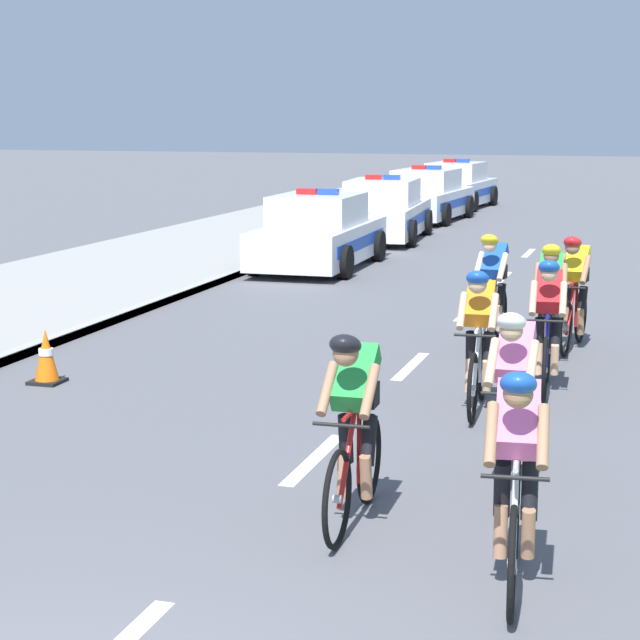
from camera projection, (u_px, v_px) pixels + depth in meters
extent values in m
cube|color=gray|center=(72.00, 284.00, 20.43)|extent=(4.88, 60.00, 0.12)
cube|color=#9E9E99|center=(193.00, 289.00, 19.75)|extent=(0.16, 60.00, 0.13)
cube|color=white|center=(314.00, 459.00, 10.31)|extent=(0.14, 1.60, 0.01)
cube|color=white|center=(411.00, 366.00, 14.07)|extent=(0.14, 1.60, 0.01)
cube|color=white|center=(467.00, 312.00, 17.83)|extent=(0.14, 1.60, 0.01)
cube|color=white|center=(503.00, 278.00, 21.59)|extent=(0.14, 1.60, 0.01)
cube|color=white|center=(529.00, 253.00, 25.35)|extent=(0.14, 1.60, 0.01)
torus|color=black|center=(512.00, 564.00, 6.99)|extent=(0.12, 0.72, 0.72)
cylinder|color=#99999E|center=(512.00, 564.00, 6.99)|extent=(0.07, 0.07, 0.06)
torus|color=black|center=(516.00, 509.00, 7.95)|extent=(0.12, 0.72, 0.72)
cylinder|color=#99999E|center=(516.00, 509.00, 7.95)|extent=(0.07, 0.07, 0.06)
cylinder|color=silver|center=(517.00, 458.00, 7.33)|extent=(0.09, 0.55, 0.04)
cylinder|color=silver|center=(514.00, 515.00, 7.22)|extent=(0.09, 0.48, 0.63)
cylinder|color=silver|center=(516.00, 493.00, 7.57)|extent=(0.04, 0.04, 0.65)
cylinder|color=black|center=(515.00, 478.00, 6.99)|extent=(0.42, 0.07, 0.03)
cube|color=black|center=(517.00, 443.00, 7.51)|extent=(0.12, 0.23, 0.05)
cube|color=pink|center=(518.00, 419.00, 7.36)|extent=(0.34, 0.57, 0.46)
cube|color=black|center=(518.00, 438.00, 7.50)|extent=(0.30, 0.23, 0.18)
cylinder|color=black|center=(530.00, 491.00, 7.49)|extent=(0.13, 0.23, 0.40)
cylinder|color=#9E7051|center=(528.00, 534.00, 7.46)|extent=(0.11, 0.16, 0.36)
cylinder|color=black|center=(502.00, 489.00, 7.53)|extent=(0.13, 0.18, 0.40)
cylinder|color=#9E7051|center=(500.00, 532.00, 7.50)|extent=(0.10, 0.13, 0.36)
cylinder|color=#9E7051|center=(543.00, 437.00, 7.13)|extent=(0.12, 0.41, 0.35)
cylinder|color=#9E7051|center=(491.00, 434.00, 7.19)|extent=(0.12, 0.41, 0.35)
sphere|color=#9E7051|center=(518.00, 394.00, 7.02)|extent=(0.19, 0.19, 0.19)
ellipsoid|color=blue|center=(518.00, 384.00, 7.00)|extent=(0.26, 0.34, 0.24)
torus|color=black|center=(337.00, 499.00, 8.16)|extent=(0.06, 0.72, 0.72)
cylinder|color=#99999E|center=(337.00, 499.00, 8.16)|extent=(0.06, 0.06, 0.06)
torus|color=black|center=(369.00, 459.00, 9.11)|extent=(0.06, 0.72, 0.72)
cylinder|color=#99999E|center=(369.00, 459.00, 9.11)|extent=(0.06, 0.06, 0.06)
cylinder|color=#B21919|center=(353.00, 411.00, 8.49)|extent=(0.05, 0.55, 0.04)
cylinder|color=#B21919|center=(347.00, 459.00, 8.38)|extent=(0.05, 0.48, 0.63)
cylinder|color=#B21919|center=(359.00, 443.00, 8.73)|extent=(0.04, 0.04, 0.65)
cylinder|color=black|center=(341.00, 425.00, 8.16)|extent=(0.42, 0.04, 0.03)
cube|color=black|center=(359.00, 399.00, 8.67)|extent=(0.11, 0.22, 0.05)
cube|color=green|center=(356.00, 377.00, 8.52)|extent=(0.29, 0.55, 0.47)
cube|color=black|center=(359.00, 394.00, 8.65)|extent=(0.28, 0.21, 0.18)
cylinder|color=black|center=(369.00, 441.00, 8.64)|extent=(0.12, 0.23, 0.40)
cylinder|color=#9E7051|center=(366.00, 477.00, 8.62)|extent=(0.09, 0.16, 0.36)
cylinder|color=black|center=(346.00, 439.00, 8.69)|extent=(0.11, 0.17, 0.40)
cylinder|color=#9E7051|center=(343.00, 475.00, 8.66)|extent=(0.09, 0.12, 0.36)
cylinder|color=#9E7051|center=(370.00, 391.00, 8.28)|extent=(0.09, 0.40, 0.35)
cylinder|color=#9E7051|center=(327.00, 389.00, 8.36)|extent=(0.09, 0.40, 0.35)
sphere|color=#9E7051|center=(346.00, 354.00, 8.19)|extent=(0.19, 0.19, 0.19)
ellipsoid|color=black|center=(345.00, 345.00, 8.17)|extent=(0.24, 0.32, 0.24)
torus|color=black|center=(504.00, 461.00, 9.05)|extent=(0.04, 0.72, 0.72)
cylinder|color=#99999E|center=(504.00, 461.00, 9.05)|extent=(0.06, 0.06, 0.06)
torus|color=black|center=(520.00, 428.00, 9.99)|extent=(0.04, 0.72, 0.72)
cylinder|color=#99999E|center=(520.00, 428.00, 9.99)|extent=(0.06, 0.06, 0.06)
cylinder|color=silver|center=(513.00, 382.00, 9.37)|extent=(0.04, 0.55, 0.04)
cylinder|color=silver|center=(509.00, 426.00, 9.27)|extent=(0.04, 0.48, 0.63)
cylinder|color=silver|center=(515.00, 412.00, 9.61)|extent=(0.04, 0.04, 0.65)
cylinder|color=black|center=(507.00, 395.00, 9.05)|extent=(0.42, 0.03, 0.03)
cube|color=black|center=(517.00, 372.00, 9.55)|extent=(0.10, 0.22, 0.05)
cube|color=pink|center=(515.00, 352.00, 9.40)|extent=(0.28, 0.54, 0.47)
cube|color=black|center=(517.00, 368.00, 9.54)|extent=(0.28, 0.20, 0.18)
cylinder|color=black|center=(525.00, 410.00, 9.53)|extent=(0.11, 0.22, 0.40)
cylinder|color=tan|center=(523.00, 443.00, 9.50)|extent=(0.09, 0.15, 0.36)
cylinder|color=black|center=(504.00, 409.00, 9.58)|extent=(0.11, 0.17, 0.40)
cylinder|color=tan|center=(502.00, 441.00, 9.55)|extent=(0.09, 0.12, 0.36)
cylinder|color=tan|center=(532.00, 365.00, 9.16)|extent=(0.08, 0.40, 0.35)
cylinder|color=tan|center=(492.00, 362.00, 9.25)|extent=(0.08, 0.40, 0.35)
sphere|color=tan|center=(511.00, 330.00, 9.07)|extent=(0.19, 0.19, 0.19)
ellipsoid|color=white|center=(511.00, 322.00, 9.05)|extent=(0.23, 0.31, 0.24)
torus|color=black|center=(473.00, 388.00, 11.43)|extent=(0.09, 0.73, 0.72)
cylinder|color=#99999E|center=(473.00, 388.00, 11.43)|extent=(0.06, 0.06, 0.06)
torus|color=black|center=(483.00, 367.00, 12.39)|extent=(0.09, 0.73, 0.72)
cylinder|color=#99999E|center=(483.00, 367.00, 12.39)|extent=(0.06, 0.06, 0.06)
cylinder|color=white|center=(479.00, 327.00, 11.77)|extent=(0.07, 0.55, 0.04)
cylinder|color=white|center=(476.00, 362.00, 11.66)|extent=(0.07, 0.48, 0.63)
cylinder|color=white|center=(480.00, 352.00, 12.01)|extent=(0.04, 0.04, 0.65)
cylinder|color=black|center=(475.00, 336.00, 11.44)|extent=(0.42, 0.05, 0.03)
cube|color=black|center=(481.00, 320.00, 11.95)|extent=(0.11, 0.23, 0.05)
cube|color=orange|center=(480.00, 303.00, 11.80)|extent=(0.31, 0.57, 0.44)
cube|color=black|center=(481.00, 317.00, 11.93)|extent=(0.29, 0.22, 0.18)
cylinder|color=black|center=(488.00, 350.00, 11.93)|extent=(0.12, 0.23, 0.40)
cylinder|color=tan|center=(487.00, 376.00, 11.90)|extent=(0.10, 0.16, 0.36)
cylinder|color=black|center=(471.00, 349.00, 11.97)|extent=(0.12, 0.17, 0.40)
cylinder|color=tan|center=(469.00, 375.00, 11.94)|extent=(0.10, 0.13, 0.36)
cylinder|color=tan|center=(494.00, 312.00, 11.56)|extent=(0.10, 0.40, 0.35)
cylinder|color=tan|center=(462.00, 311.00, 11.64)|extent=(0.10, 0.40, 0.35)
sphere|color=tan|center=(478.00, 284.00, 11.47)|extent=(0.19, 0.19, 0.19)
ellipsoid|color=blue|center=(478.00, 278.00, 11.44)|extent=(0.25, 0.33, 0.24)
torus|color=black|center=(545.00, 370.00, 12.23)|extent=(0.10, 0.73, 0.72)
cylinder|color=#99999E|center=(545.00, 370.00, 12.23)|extent=(0.06, 0.06, 0.06)
torus|color=black|center=(548.00, 351.00, 13.19)|extent=(0.10, 0.73, 0.72)
cylinder|color=#99999E|center=(548.00, 351.00, 13.19)|extent=(0.06, 0.06, 0.06)
cylinder|color=#1E1E99|center=(548.00, 314.00, 12.57)|extent=(0.08, 0.55, 0.04)
cylinder|color=#1E1E99|center=(546.00, 346.00, 12.46)|extent=(0.07, 0.48, 0.63)
cylinder|color=#1E1E99|center=(548.00, 337.00, 12.82)|extent=(0.04, 0.04, 0.65)
cylinder|color=black|center=(547.00, 321.00, 12.24)|extent=(0.42, 0.06, 0.03)
cube|color=black|center=(549.00, 307.00, 12.75)|extent=(0.12, 0.23, 0.05)
cube|color=red|center=(549.00, 291.00, 12.60)|extent=(0.32, 0.57, 0.45)
cube|color=black|center=(549.00, 304.00, 12.74)|extent=(0.29, 0.22, 0.18)
cylinder|color=black|center=(556.00, 335.00, 12.73)|extent=(0.13, 0.23, 0.40)
cylinder|color=tan|center=(555.00, 360.00, 12.70)|extent=(0.10, 0.16, 0.36)
cylinder|color=black|center=(539.00, 334.00, 12.77)|extent=(0.12, 0.18, 0.40)
cylinder|color=tan|center=(538.00, 359.00, 12.74)|extent=(0.10, 0.13, 0.36)
cylinder|color=tan|center=(563.00, 299.00, 12.37)|extent=(0.10, 0.41, 0.35)
cylinder|color=tan|center=(533.00, 298.00, 12.44)|extent=(0.10, 0.41, 0.35)
sphere|color=tan|center=(549.00, 273.00, 12.27)|extent=(0.19, 0.19, 0.19)
ellipsoid|color=blue|center=(549.00, 267.00, 12.25)|extent=(0.25, 0.33, 0.24)
torus|color=black|center=(548.00, 342.00, 13.72)|extent=(0.10, 0.73, 0.72)
cylinder|color=#99999E|center=(548.00, 342.00, 13.72)|extent=(0.06, 0.06, 0.06)
torus|color=black|center=(550.00, 327.00, 14.68)|extent=(0.10, 0.73, 0.72)
cylinder|color=#99999E|center=(550.00, 327.00, 14.68)|extent=(0.06, 0.06, 0.06)
cylinder|color=black|center=(550.00, 292.00, 14.05)|extent=(0.08, 0.55, 0.04)
cylinder|color=black|center=(549.00, 321.00, 13.94)|extent=(0.08, 0.48, 0.63)
cylinder|color=black|center=(550.00, 314.00, 14.30)|extent=(0.04, 0.04, 0.65)
cylinder|color=black|center=(550.00, 298.00, 13.72)|extent=(0.42, 0.06, 0.03)
cube|color=black|center=(551.00, 287.00, 14.24)|extent=(0.12, 0.23, 0.05)
cube|color=green|center=(551.00, 272.00, 14.08)|extent=(0.32, 0.56, 0.47)
cube|color=black|center=(551.00, 284.00, 14.22)|extent=(0.29, 0.22, 0.18)
cylinder|color=black|center=(557.00, 312.00, 14.21)|extent=(0.13, 0.23, 0.40)
cylinder|color=#9E7051|center=(556.00, 334.00, 14.19)|extent=(0.10, 0.16, 0.36)
cylinder|color=black|center=(543.00, 311.00, 14.25)|extent=(0.12, 0.18, 0.40)
cylinder|color=#9E7051|center=(542.00, 333.00, 14.22)|extent=(0.10, 0.13, 0.36)
cylinder|color=#9E7051|center=(564.00, 279.00, 13.85)|extent=(0.11, 0.41, 0.35)
cylinder|color=#9E7051|center=(537.00, 278.00, 13.92)|extent=(0.11, 0.41, 0.35)
sphere|color=#9E7051|center=(551.00, 256.00, 13.75)|extent=(0.19, 0.19, 0.19)
ellipsoid|color=yellow|center=(552.00, 251.00, 13.73)|extent=(0.25, 0.33, 0.24)
torus|color=black|center=(484.00, 325.00, 14.83)|extent=(0.10, 0.73, 0.72)
cylinder|color=#99999E|center=(484.00, 325.00, 14.83)|extent=(0.06, 0.06, 0.06)
torus|color=black|center=(500.00, 313.00, 15.74)|extent=(0.10, 0.73, 0.72)
cylinder|color=#99999E|center=(500.00, 313.00, 15.74)|extent=(0.06, 0.06, 0.06)
cylinder|color=silver|center=(492.00, 279.00, 15.14)|extent=(0.08, 0.55, 0.04)
cylinder|color=silver|center=(489.00, 305.00, 15.04)|extent=(0.08, 0.48, 0.63)
cylinder|color=silver|center=(495.00, 300.00, 15.38)|extent=(0.04, 0.04, 0.65)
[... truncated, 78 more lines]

